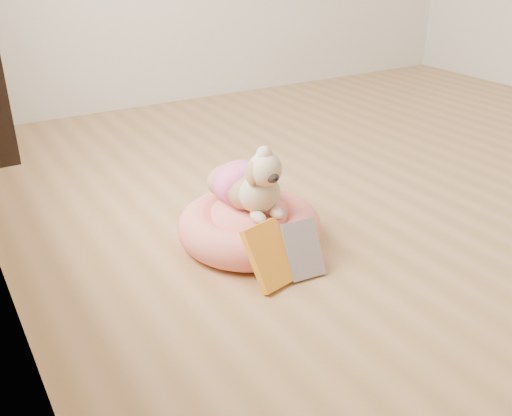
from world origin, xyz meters
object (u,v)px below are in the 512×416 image
dog (249,173)px  book_yellow (269,256)px  pet_bed (250,226)px  book_white (303,249)px

dog → book_yellow: bearing=-107.9°
dog → pet_bed: bearing=-118.3°
book_yellow → pet_bed: bearing=60.0°
dog → book_white: dog is taller
pet_bed → book_yellow: book_yellow is taller
book_yellow → book_white: 0.14m
dog → book_yellow: dog is taller
book_yellow → book_white: bearing=-17.7°
pet_bed → book_yellow: 0.30m
pet_bed → dog: (0.01, 0.02, 0.22)m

